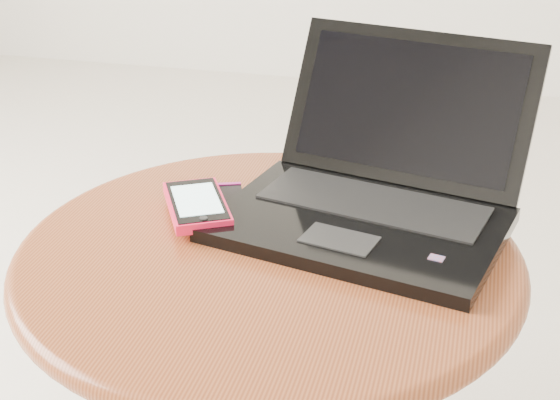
# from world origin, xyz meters

# --- Properties ---
(table) EXTENTS (0.58, 0.58, 0.46)m
(table) POSITION_xyz_m (-0.05, -0.08, 0.36)
(table) COLOR #553219
(table) RESTS_ON ground
(laptop) EXTENTS (0.38, 0.38, 0.19)m
(laptop) POSITION_xyz_m (0.05, 0.03, 0.49)
(laptop) COLOR black
(laptop) RESTS_ON table
(phone_black) EXTENTS (0.10, 0.13, 0.01)m
(phone_black) POSITION_xyz_m (-0.13, -0.00, 0.46)
(phone_black) COLOR black
(phone_black) RESTS_ON table
(phone_pink) EXTENTS (0.12, 0.14, 0.01)m
(phone_pink) POSITION_xyz_m (-0.15, -0.03, 0.47)
(phone_pink) COLOR #FF1943
(phone_pink) RESTS_ON phone_black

